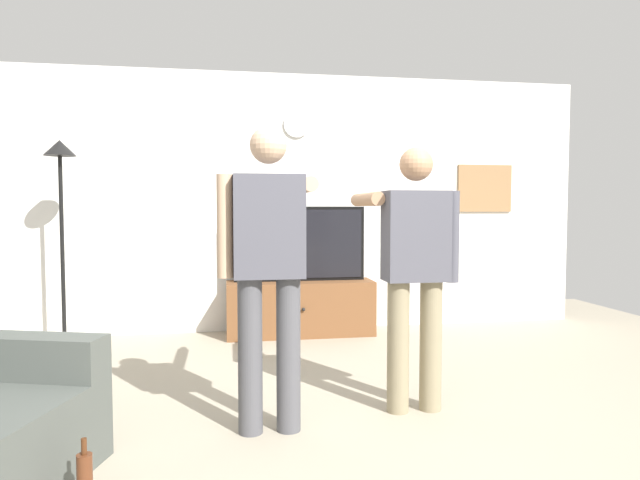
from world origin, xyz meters
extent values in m
plane|color=#9E937F|center=(0.00, 0.00, 0.00)|extent=(8.40, 8.40, 0.00)
cube|color=silver|center=(0.00, 2.95, 1.35)|extent=(6.40, 0.10, 2.70)
cube|color=brown|center=(0.05, 2.60, 0.28)|extent=(1.49, 0.42, 0.55)
sphere|color=black|center=(0.05, 2.37, 0.30)|extent=(0.04, 0.04, 0.04)
cube|color=black|center=(0.05, 2.65, 0.93)|extent=(1.33, 0.06, 0.76)
cube|color=black|center=(0.05, 2.62, 0.93)|extent=(1.27, 0.01, 0.70)
cylinder|color=white|center=(0.05, 2.89, 2.17)|extent=(0.27, 0.03, 0.27)
cube|color=#997047|center=(2.17, 2.90, 1.52)|extent=(0.63, 0.04, 0.52)
cylinder|color=black|center=(-2.16, 2.37, 0.01)|extent=(0.32, 0.32, 0.03)
cylinder|color=black|center=(-2.16, 2.37, 0.90)|extent=(0.04, 0.04, 1.73)
cone|color=black|center=(-2.16, 2.37, 1.83)|extent=(0.28, 0.28, 0.14)
cylinder|color=#4C4C51|center=(-0.56, 0.19, 0.45)|extent=(0.14, 0.14, 0.90)
cylinder|color=#4C4C51|center=(-0.34, 0.19, 0.45)|extent=(0.14, 0.14, 0.90)
cube|color=#4C4C56|center=(-0.45, 0.19, 1.19)|extent=(0.40, 0.22, 0.58)
sphere|color=tan|center=(-0.45, 0.19, 1.65)|extent=(0.21, 0.21, 0.21)
cylinder|color=tan|center=(-0.70, 0.19, 1.19)|extent=(0.09, 0.09, 0.58)
cylinder|color=tan|center=(-0.21, 0.48, 1.43)|extent=(0.09, 0.58, 0.09)
cube|color=white|center=(-0.21, 0.80, 1.43)|extent=(0.04, 0.12, 0.04)
cylinder|color=gray|center=(0.38, 0.37, 0.42)|extent=(0.14, 0.14, 0.83)
cylinder|color=gray|center=(0.59, 0.37, 0.42)|extent=(0.14, 0.14, 0.83)
cube|color=#4C4C56|center=(0.48, 0.37, 1.12)|extent=(0.39, 0.22, 0.57)
sphere|color=tan|center=(0.48, 0.37, 1.57)|extent=(0.21, 0.21, 0.21)
cylinder|color=tan|center=(0.24, 0.66, 1.35)|extent=(0.09, 0.58, 0.09)
cube|color=white|center=(0.24, 0.98, 1.35)|extent=(0.04, 0.12, 0.04)
cylinder|color=#4C4C56|center=(0.73, 0.37, 1.11)|extent=(0.09, 0.09, 0.58)
cube|color=#4C514C|center=(-1.72, 0.07, 0.53)|extent=(0.87, 0.44, 0.22)
cylinder|color=#4C2814|center=(-1.30, -0.53, 0.28)|extent=(0.02, 0.02, 0.07)
camera|label=1|loc=(-0.69, -2.98, 1.29)|focal=31.31mm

